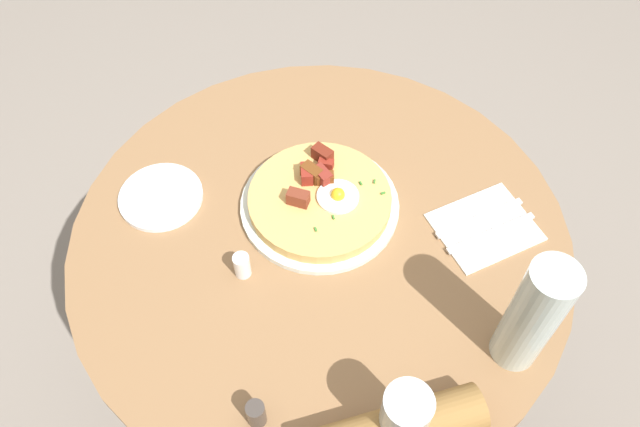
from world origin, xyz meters
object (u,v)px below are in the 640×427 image
Objects in this scene: bread_plate at (161,197)px; salt_shaker at (242,265)px; breakfast_pizza at (320,198)px; fork at (491,233)px; pizza_plate at (320,205)px; knife at (480,218)px; water_glass at (404,418)px; dining_table at (320,282)px; pepper_shaker at (256,414)px; water_bottle at (533,316)px.

salt_shaker is at bearing -19.18° from bread_plate.
fork is (0.30, 0.07, -0.02)m from breakfast_pizza.
salt_shaker reaches higher than pizza_plate.
breakfast_pizza is (-0.00, 0.00, 0.02)m from pizza_plate.
knife is (0.27, 0.10, 0.00)m from pizza_plate.
water_glass is (0.55, -0.21, 0.06)m from bread_plate.
dining_table is 0.44m from water_glass.
fork is 0.51m from pepper_shaker.
bread_plate is at bearing 149.58° from knife.
water_glass is at bearing -46.90° from dining_table.
water_bottle reaches higher than breakfast_pizza.
pizza_plate is at bearing 101.80° from pepper_shaker.
water_bottle is (0.39, -0.12, 0.11)m from pizza_plate.
dining_table is 4.94× the size of knife.
fork and knife have the same top height.
pizza_plate is 0.29m from bread_plate.
dining_table is 3.44× the size of breakfast_pizza.
pizza_plate is 6.00× the size of salt_shaker.
pizza_plate is at bearing 148.67° from knife.
breakfast_pizza is at bearing 21.65° from bread_plate.
pizza_plate is 1.23× the size of water_bottle.
knife is (0.25, 0.15, 0.18)m from dining_table.
bread_plate is at bearing 178.40° from water_bottle.
water_glass reaches higher than pepper_shaker.
breakfast_pizza reaches higher than pizza_plate.
water_bottle is (0.09, -0.20, 0.11)m from fork.
bread_plate reaches higher than fork.
pizza_plate is 2.17× the size of water_glass.
water_bottle reaches higher than knife.
fork is 3.47× the size of pepper_shaker.
salt_shaker is 0.93× the size of pepper_shaker.
fork is at bearing 114.97° from water_bottle.
pizza_plate is (-0.03, 0.05, 0.18)m from dining_table.
bread_plate is 0.86× the size of knife.
water_glass is at bearing 19.62° from pepper_shaker.
dining_table is 0.35m from bread_plate.
fork is at bearing 86.53° from water_glass.
breakfast_pizza is 0.19m from salt_shaker.
dining_table is at bearing 10.27° from bread_plate.
bread_plate is at bearing -158.35° from breakfast_pizza.
water_bottle reaches higher than pizza_plate.
knife is 0.27m from water_bottle.
pizza_plate reaches higher than dining_table.
water_glass reaches higher than salt_shaker.
pizza_plate is 0.43m from water_glass.
fork is 0.40m from water_glass.
pizza_plate is 1.12× the size of breakfast_pizza.
breakfast_pizza is 0.42m from water_bottle.
salt_shaker reaches higher than bread_plate.
breakfast_pizza reaches higher than bread_plate.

